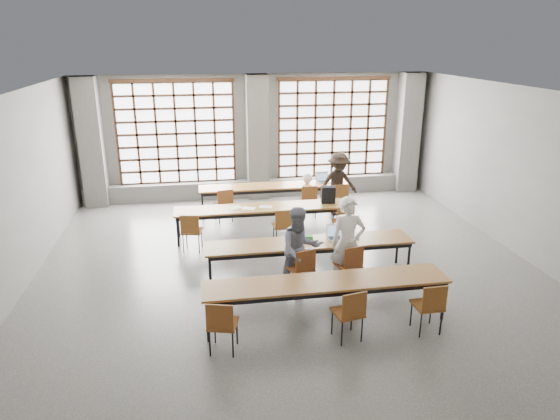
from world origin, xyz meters
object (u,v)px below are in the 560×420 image
object	(u,v)px
desk_row_d	(326,284)
chair_front_left	(302,266)
chair_back_mid	(309,198)
red_pouch	(223,321)
mouse	(358,238)
plastic_bag	(307,178)
chair_near_left	(222,321)
green_box	(306,238)
desk_row_a	(275,187)
laptop_back	(323,179)
student_female	(300,250)
student_male	(348,243)
chair_mid_centre	(283,223)
desk_row_b	(261,210)
phone	(320,243)
backpack	(328,195)
chair_back_right	(339,196)
chair_front_right	(350,262)
chair_back_left	(224,202)
desk_row_c	(310,245)
chair_near_right	(430,303)
laptop_front	(336,235)
chair_mid_right	(344,220)
student_back	(338,184)
chair_near_mid	(350,310)
chair_mid_left	(191,229)

from	to	relation	value
desk_row_d	chair_front_left	size ratio (longest dim) A/B	4.55
chair_back_mid	red_pouch	size ratio (longest dim) A/B	4.40
mouse	red_pouch	size ratio (longest dim) A/B	0.49
chair_front_left	plastic_bag	bearing A→B (deg)	76.38
chair_near_left	green_box	bearing A→B (deg)	52.97
desk_row_a	laptop_back	xyz separation A→B (m)	(1.34, 0.11, 0.13)
chair_back_mid	student_female	bearing A→B (deg)	-105.20
chair_near_left	student_male	world-z (taller)	student_male
chair_mid_centre	green_box	bearing A→B (deg)	-82.87
desk_row_b	phone	xyz separation A→B (m)	(0.82, -2.31, 0.07)
student_female	backpack	world-z (taller)	student_female
desk_row_d	chair_back_right	world-z (taller)	chair_back_right
chair_mid_centre	laptop_back	world-z (taller)	laptop_back
student_female	chair_front_right	bearing A→B (deg)	-16.83
chair_back_left	red_pouch	size ratio (longest dim) A/B	4.40
desk_row_c	chair_front_right	xyz separation A→B (m)	(0.62, -0.63, -0.13)
desk_row_c	backpack	world-z (taller)	backpack
green_box	chair_back_right	bearing A→B (deg)	63.69
chair_near_right	red_pouch	bearing A→B (deg)	178.58
chair_mid_centre	laptop_front	distance (m)	1.69
chair_back_right	chair_mid_right	size ratio (longest dim) A/B	1.00
student_female	chair_mid_centre	bearing A→B (deg)	79.27
chair_near_left	chair_near_right	xyz separation A→B (m)	(3.22, -0.00, 0.00)
student_back	chair_near_right	bearing A→B (deg)	-105.00
desk_row_c	chair_mid_centre	size ratio (longest dim) A/B	4.55
chair_near_mid	phone	bearing A→B (deg)	88.35
student_back	chair_near_mid	bearing A→B (deg)	-117.63
desk_row_c	laptop_back	xyz separation A→B (m)	(1.29, 4.06, 0.13)
chair_near_left	plastic_bag	world-z (taller)	plastic_bag
student_back	mouse	bearing A→B (deg)	-113.33
chair_back_right	chair_near_left	size ratio (longest dim) A/B	1.00
desk_row_d	chair_near_mid	size ratio (longest dim) A/B	4.55
chair_mid_centre	mouse	bearing A→B (deg)	-53.49
laptop_front	plastic_bag	xyz separation A→B (m)	(0.29, 3.89, 0.08)
chair_mid_left	backpack	xyz separation A→B (m)	(3.22, 0.68, 0.39)
chair_front_left	chair_near_mid	bearing A→B (deg)	-76.51
chair_mid_centre	chair_near_mid	xyz separation A→B (m)	(0.36, -3.85, 0.00)
chair_mid_right	chair_near_right	size ratio (longest dim) A/B	1.00
chair_mid_centre	red_pouch	distance (m)	4.08
desk_row_a	chair_near_mid	xyz separation A→B (m)	(0.17, -6.21, -0.13)
backpack	student_female	bearing A→B (deg)	-107.00
chair_mid_centre	red_pouch	size ratio (longest dim) A/B	4.40
chair_mid_centre	chair_front_left	bearing A→B (deg)	-90.96
desk_row_b	chair_back_mid	world-z (taller)	chair_back_mid
desk_row_c	backpack	size ratio (longest dim) A/B	10.00
chair_back_right	green_box	bearing A→B (deg)	-116.31
student_female	desk_row_a	bearing A→B (deg)	77.82
chair_near_mid	laptop_back	distance (m)	6.44
student_back	student_male	bearing A→B (deg)	-117.05
desk_row_c	chair_mid_centre	world-z (taller)	chair_mid_centre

